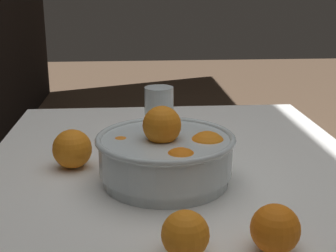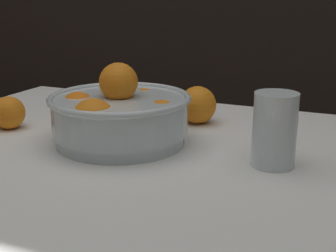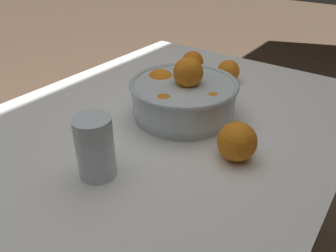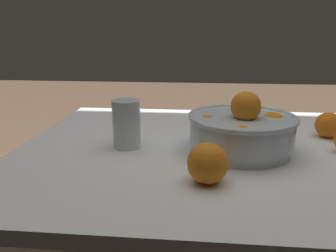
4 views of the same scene
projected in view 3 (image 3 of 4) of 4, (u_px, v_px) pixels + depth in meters
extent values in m
cube|color=white|center=(165.00, 124.00, 0.83)|extent=(1.06, 0.82, 0.03)
cylinder|color=#936B47|center=(165.00, 127.00, 1.52)|extent=(0.05, 0.05, 0.71)
cylinder|color=#936B47|center=(322.00, 188.00, 1.17)|extent=(0.05, 0.05, 0.71)
cylinder|color=silver|center=(183.00, 112.00, 0.83)|extent=(0.24, 0.24, 0.02)
cylinder|color=silver|center=(184.00, 96.00, 0.81)|extent=(0.26, 0.26, 0.07)
torus|color=silver|center=(184.00, 84.00, 0.79)|extent=(0.27, 0.27, 0.01)
sphere|color=orange|center=(164.00, 109.00, 0.75)|extent=(0.07, 0.07, 0.07)
sphere|color=orange|center=(212.00, 106.00, 0.76)|extent=(0.07, 0.07, 0.07)
sphere|color=orange|center=(194.00, 82.00, 0.87)|extent=(0.07, 0.07, 0.07)
sphere|color=orange|center=(160.00, 84.00, 0.85)|extent=(0.08, 0.08, 0.08)
sphere|color=orange|center=(188.00, 73.00, 0.78)|extent=(0.07, 0.07, 0.07)
cylinder|color=#F4A314|center=(96.00, 154.00, 0.61)|extent=(0.06, 0.06, 0.09)
cylinder|color=silver|center=(95.00, 147.00, 0.61)|extent=(0.07, 0.07, 0.12)
sphere|color=orange|center=(237.00, 141.00, 0.66)|extent=(0.08, 0.08, 0.08)
sphere|color=orange|center=(228.00, 71.00, 1.01)|extent=(0.07, 0.07, 0.07)
sphere|color=orange|center=(192.00, 62.00, 1.07)|extent=(0.07, 0.07, 0.07)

